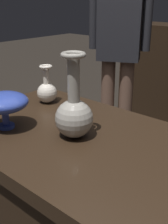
# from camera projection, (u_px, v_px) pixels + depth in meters

# --- Properties ---
(vase_centerpiece) EXTENTS (0.13, 0.13, 0.30)m
(vase_centerpiece) POSITION_uv_depth(u_px,v_px,m) (74.00, 112.00, 1.01)
(vase_centerpiece) COLOR gray
(vase_centerpiece) RESTS_ON display_plinth
(vase_tall_behind) EXTENTS (0.18, 0.18, 0.14)m
(vase_tall_behind) POSITION_uv_depth(u_px,v_px,m) (4.00, 103.00, 1.08)
(vase_tall_behind) COLOR #2D429E
(vase_tall_behind) RESTS_ON display_plinth
(vase_left_accent) EXTENTS (0.09, 0.09, 0.18)m
(vase_left_accent) POSITION_uv_depth(u_px,v_px,m) (47.00, 90.00, 1.36)
(vase_left_accent) COLOR silver
(vase_left_accent) RESTS_ON display_plinth
(visitor_near_left) EXTENTS (0.43, 0.31, 1.61)m
(visitor_near_left) POSITION_uv_depth(u_px,v_px,m) (119.00, 40.00, 2.25)
(visitor_near_left) COLOR brown
(visitor_near_left) RESTS_ON ground_plane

